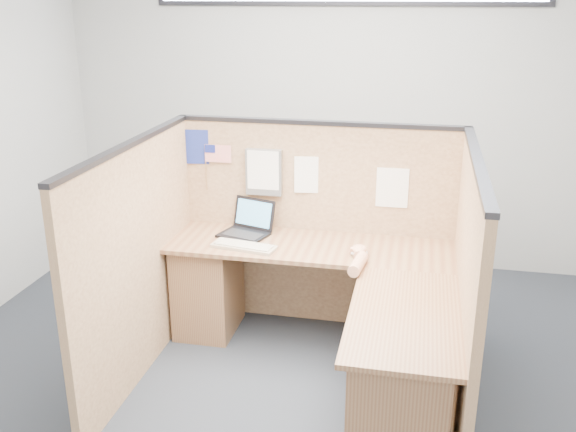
% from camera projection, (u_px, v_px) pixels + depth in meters
% --- Properties ---
extents(floor, '(5.00, 5.00, 0.00)m').
position_uv_depth(floor, '(290.00, 393.00, 4.01)').
color(floor, '#20252E').
rests_on(floor, ground).
extents(wall_back, '(5.00, 0.00, 5.00)m').
position_uv_depth(wall_back, '(342.00, 109.00, 5.63)').
color(wall_back, '#A5A9AB').
rests_on(wall_back, floor).
extents(cubicle_partitions, '(2.06, 1.83, 1.53)m').
position_uv_depth(cubicle_partitions, '(303.00, 254.00, 4.15)').
color(cubicle_partitions, brown).
rests_on(cubicle_partitions, floor).
extents(l_desk, '(1.95, 1.75, 0.73)m').
position_uv_depth(l_desk, '(327.00, 318.00, 4.11)').
color(l_desk, brown).
rests_on(l_desk, floor).
extents(laptop, '(0.38, 0.40, 0.23)m').
position_uv_depth(laptop, '(246.00, 225.00, 4.59)').
color(laptop, black).
rests_on(laptop, l_desk).
extents(keyboard, '(0.46, 0.22, 0.03)m').
position_uv_depth(keyboard, '(244.00, 246.00, 4.34)').
color(keyboard, tan).
rests_on(keyboard, l_desk).
extents(mouse, '(0.13, 0.09, 0.05)m').
position_uv_depth(mouse, '(359.00, 253.00, 4.20)').
color(mouse, silver).
rests_on(mouse, l_desk).
extents(hand_forearm, '(0.12, 0.41, 0.09)m').
position_uv_depth(hand_forearm, '(358.00, 259.00, 4.06)').
color(hand_forearm, tan).
rests_on(hand_forearm, l_desk).
extents(blue_poster, '(0.19, 0.02, 0.25)m').
position_uv_depth(blue_poster, '(199.00, 147.00, 4.65)').
color(blue_poster, navy).
rests_on(blue_poster, cubicle_partitions).
extents(american_flag, '(0.20, 0.01, 0.34)m').
position_uv_depth(american_flag, '(215.00, 155.00, 4.63)').
color(american_flag, olive).
rests_on(american_flag, cubicle_partitions).
extents(file_holder, '(0.26, 0.05, 0.33)m').
position_uv_depth(file_holder, '(264.00, 172.00, 4.58)').
color(file_holder, slate).
rests_on(file_holder, cubicle_partitions).
extents(paper_left, '(0.21, 0.03, 0.26)m').
position_uv_depth(paper_left, '(309.00, 175.00, 4.54)').
color(paper_left, white).
rests_on(paper_left, cubicle_partitions).
extents(paper_right, '(0.22, 0.00, 0.28)m').
position_uv_depth(paper_right, '(392.00, 188.00, 4.44)').
color(paper_right, white).
rests_on(paper_right, cubicle_partitions).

